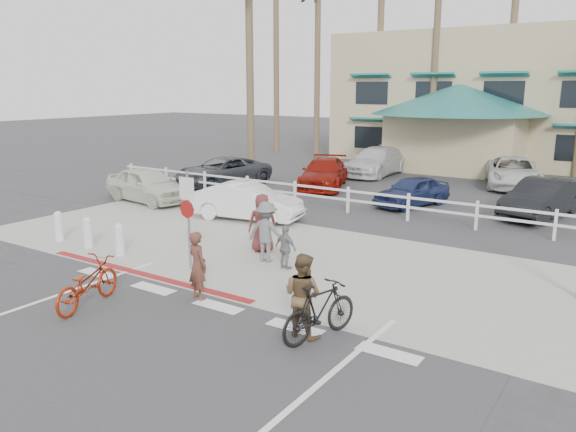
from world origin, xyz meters
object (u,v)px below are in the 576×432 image
Objects in this scene: bike_black at (320,311)px; sign_post at (189,215)px; car_red_compact at (147,185)px; bike_red at (87,284)px; car_white_sedan at (247,202)px.

sign_post is at bearing -3.68° from bike_black.
bike_red is at bearing -131.22° from car_red_compact.
sign_post is 9.47m from car_red_compact.
car_white_sedan is 5.43m from car_red_compact.
bike_red is at bearing -175.73° from car_white_sedan.
sign_post reaches higher than car_red_compact.
sign_post is at bearing -105.67° from bike_red.
car_red_compact is at bearing -63.43° from bike_red.
bike_red is 0.47× the size of car_red_compact.
bike_black is at bearing -19.37° from sign_post.
bike_black is (5.01, 1.39, 0.04)m from bike_red.
car_red_compact is at bearing 143.80° from sign_post.
sign_post is 0.72× the size of car_white_sedan.
car_red_compact is (-12.56, 7.31, 0.16)m from bike_black.
car_white_sedan is 0.96× the size of car_red_compact.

